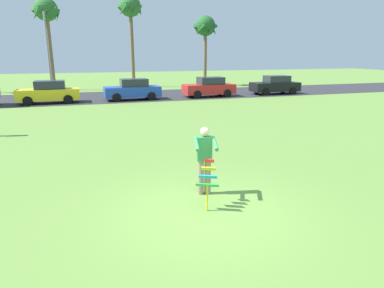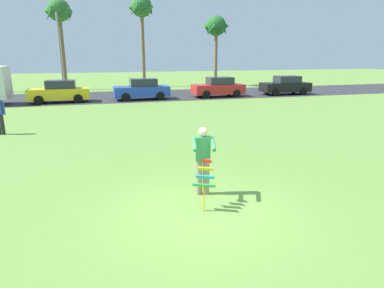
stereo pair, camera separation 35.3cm
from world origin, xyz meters
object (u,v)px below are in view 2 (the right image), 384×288
at_px(parked_car_black, 286,86).
at_px(palm_tree_centre_far, 142,11).
at_px(parked_car_yellow, 60,92).
at_px(parked_car_red, 218,87).
at_px(person_kite_flyer, 203,158).
at_px(parked_car_blue, 142,89).
at_px(palm_tree_far_left, 216,29).
at_px(kite_held, 205,178).
at_px(streetlight_pole, 60,47).
at_px(palm_tree_right_near, 59,14).

relative_size(parked_car_black, palm_tree_centre_far, 0.46).
bearing_deg(parked_car_yellow, parked_car_red, 0.00).
bearing_deg(person_kite_flyer, palm_tree_centre_far, 85.37).
distance_m(parked_car_blue, palm_tree_centre_far, 12.38).
xyz_separation_m(parked_car_black, palm_tree_centre_far, (-10.93, 10.18, 6.88)).
bearing_deg(palm_tree_far_left, parked_car_yellow, -148.32).
relative_size(parked_car_red, palm_tree_centre_far, 0.47).
distance_m(kite_held, palm_tree_far_left, 30.85).
bearing_deg(palm_tree_centre_far, palm_tree_far_left, -5.66).
distance_m(parked_car_blue, parked_car_black, 12.44).
relative_size(parked_car_yellow, parked_car_black, 1.00).
distance_m(parked_car_blue, streetlight_pole, 10.31).
bearing_deg(parked_car_yellow, streetlight_pole, 93.14).
bearing_deg(parked_car_blue, streetlight_pole, 130.54).
relative_size(parked_car_blue, palm_tree_centre_far, 0.46).
bearing_deg(palm_tree_far_left, kite_held, -109.77).
distance_m(parked_car_red, palm_tree_far_left, 11.19).
height_order(parked_car_black, palm_tree_centre_far, palm_tree_centre_far).
xyz_separation_m(parked_car_black, palm_tree_far_left, (-3.15, 9.41, 5.25)).
height_order(person_kite_flyer, palm_tree_centre_far, palm_tree_centre_far).
bearing_deg(person_kite_flyer, streetlight_pole, 102.13).
distance_m(person_kite_flyer, palm_tree_centre_far, 29.48).
xyz_separation_m(parked_car_red, palm_tree_centre_far, (-4.75, 10.18, 6.88)).
xyz_separation_m(kite_held, parked_car_yellow, (-4.97, 19.19, 0.05)).
xyz_separation_m(person_kite_flyer, parked_car_blue, (0.80, 18.44, -0.18)).
height_order(parked_car_yellow, parked_car_blue, same).
xyz_separation_m(parked_car_black, palm_tree_right_near, (-18.76, 9.38, 6.24)).
bearing_deg(palm_tree_right_near, palm_tree_centre_far, 5.81).
bearing_deg(streetlight_pole, kite_held, -78.58).
bearing_deg(palm_tree_right_near, parked_car_yellow, -87.81).
bearing_deg(palm_tree_far_left, palm_tree_right_near, -179.90).
height_order(palm_tree_centre_far, palm_tree_far_left, palm_tree_centre_far).
distance_m(parked_car_black, streetlight_pole, 20.49).
relative_size(palm_tree_centre_far, palm_tree_far_left, 1.24).
distance_m(palm_tree_right_near, streetlight_pole, 3.59).
relative_size(person_kite_flyer, palm_tree_far_left, 0.24).
distance_m(person_kite_flyer, parked_car_blue, 18.46).
xyz_separation_m(parked_car_blue, parked_car_black, (12.44, -0.00, 0.00)).
bearing_deg(parked_car_blue, parked_car_yellow, -180.00).
xyz_separation_m(palm_tree_far_left, streetlight_pole, (-15.66, -1.96, -2.03)).
bearing_deg(streetlight_pole, palm_tree_right_near, 88.55).
height_order(person_kite_flyer, streetlight_pole, streetlight_pole).
relative_size(palm_tree_far_left, streetlight_pole, 1.05).
xyz_separation_m(person_kite_flyer, palm_tree_centre_far, (2.32, 28.62, 6.70)).
relative_size(person_kite_flyer, palm_tree_centre_far, 0.19).
distance_m(parked_car_yellow, parked_car_black, 18.40).
distance_m(parked_car_red, streetlight_pole, 15.01).
distance_m(person_kite_flyer, kite_held, 0.80).
xyz_separation_m(parked_car_red, parked_car_black, (6.18, -0.00, 0.00)).
height_order(parked_car_red, parked_car_black, same).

